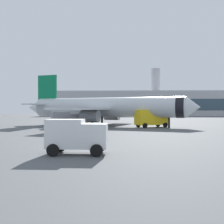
{
  "coord_description": "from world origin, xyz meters",
  "views": [
    {
      "loc": [
        0.01,
        -2.06,
        3.35
      ],
      "look_at": [
        -1.17,
        30.7,
        3.0
      ],
      "focal_mm": 44.04,
      "sensor_mm": 36.0,
      "label": 1
    }
  ],
  "objects_px": {
    "service_truck": "(65,119)",
    "safety_cone_mid": "(144,125)",
    "cargo_van": "(76,135)",
    "safety_cone_far": "(105,123)",
    "fuel_truck": "(151,118)",
    "airplane_at_gate": "(106,107)",
    "safety_cone_near": "(87,122)"
  },
  "relations": [
    {
      "from": "service_truck",
      "to": "safety_cone_mid",
      "type": "height_order",
      "value": "service_truck"
    },
    {
      "from": "cargo_van",
      "to": "service_truck",
      "type": "bearing_deg",
      "value": 103.49
    },
    {
      "from": "service_truck",
      "to": "safety_cone_far",
      "type": "relative_size",
      "value": 8.09
    },
    {
      "from": "cargo_van",
      "to": "safety_cone_mid",
      "type": "height_order",
      "value": "cargo_van"
    },
    {
      "from": "service_truck",
      "to": "cargo_van",
      "type": "height_order",
      "value": "service_truck"
    },
    {
      "from": "fuel_truck",
      "to": "cargo_van",
      "type": "bearing_deg",
      "value": -106.17
    },
    {
      "from": "safety_cone_mid",
      "to": "airplane_at_gate",
      "type": "bearing_deg",
      "value": -175.95
    },
    {
      "from": "airplane_at_gate",
      "to": "safety_cone_mid",
      "type": "height_order",
      "value": "airplane_at_gate"
    },
    {
      "from": "airplane_at_gate",
      "to": "safety_cone_near",
      "type": "distance_m",
      "value": 10.18
    },
    {
      "from": "service_truck",
      "to": "safety_cone_mid",
      "type": "distance_m",
      "value": 15.48
    },
    {
      "from": "fuel_truck",
      "to": "safety_cone_far",
      "type": "relative_size",
      "value": 9.89
    },
    {
      "from": "service_truck",
      "to": "safety_cone_mid",
      "type": "relative_size",
      "value": 8.46
    },
    {
      "from": "fuel_truck",
      "to": "safety_cone_far",
      "type": "distance_m",
      "value": 11.79
    },
    {
      "from": "safety_cone_far",
      "to": "service_truck",
      "type": "bearing_deg",
      "value": -127.2
    },
    {
      "from": "cargo_van",
      "to": "safety_cone_mid",
      "type": "bearing_deg",
      "value": 77.1
    },
    {
      "from": "airplane_at_gate",
      "to": "fuel_truck",
      "type": "xyz_separation_m",
      "value": [
        8.55,
        -3.0,
        -1.88
      ]
    },
    {
      "from": "service_truck",
      "to": "cargo_van",
      "type": "relative_size",
      "value": 1.19
    },
    {
      "from": "service_truck",
      "to": "fuel_truck",
      "type": "relative_size",
      "value": 0.82
    },
    {
      "from": "airplane_at_gate",
      "to": "fuel_truck",
      "type": "bearing_deg",
      "value": -19.32
    },
    {
      "from": "airplane_at_gate",
      "to": "fuel_truck",
      "type": "height_order",
      "value": "airplane_at_gate"
    },
    {
      "from": "safety_cone_far",
      "to": "safety_cone_near",
      "type": "bearing_deg",
      "value": 138.51
    },
    {
      "from": "cargo_van",
      "to": "safety_cone_near",
      "type": "xyz_separation_m",
      "value": [
        -4.54,
        41.57,
        -1.05
      ]
    },
    {
      "from": "airplane_at_gate",
      "to": "safety_cone_near",
      "type": "height_order",
      "value": "airplane_at_gate"
    },
    {
      "from": "airplane_at_gate",
      "to": "cargo_van",
      "type": "distance_m",
      "value": 33.25
    },
    {
      "from": "airplane_at_gate",
      "to": "service_truck",
      "type": "bearing_deg",
      "value": -148.83
    },
    {
      "from": "fuel_truck",
      "to": "safety_cone_mid",
      "type": "relative_size",
      "value": 10.34
    },
    {
      "from": "cargo_van",
      "to": "safety_cone_mid",
      "type": "xyz_separation_m",
      "value": [
        7.72,
        33.71,
        -1.14
      ]
    },
    {
      "from": "airplane_at_gate",
      "to": "cargo_van",
      "type": "bearing_deg",
      "value": -90.35
    },
    {
      "from": "fuel_truck",
      "to": "safety_cone_mid",
      "type": "distance_m",
      "value": 3.96
    },
    {
      "from": "safety_cone_near",
      "to": "airplane_at_gate",
      "type": "bearing_deg",
      "value": -60.53
    },
    {
      "from": "airplane_at_gate",
      "to": "safety_cone_far",
      "type": "relative_size",
      "value": 53.51
    },
    {
      "from": "safety_cone_near",
      "to": "safety_cone_mid",
      "type": "bearing_deg",
      "value": -32.67
    }
  ]
}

